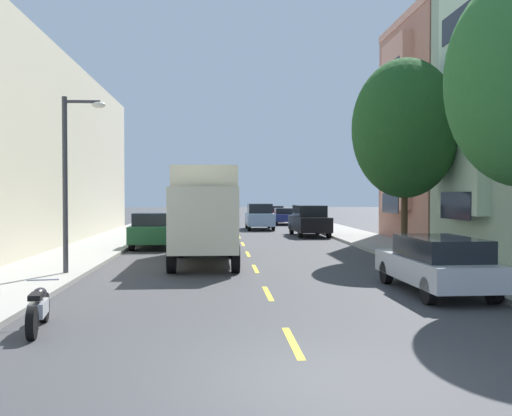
{
  "coord_description": "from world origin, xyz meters",
  "views": [
    {
      "loc": [
        -1.31,
        -7.92,
        2.6
      ],
      "look_at": [
        0.96,
        25.98,
        1.81
      ],
      "focal_mm": 40.11,
      "sensor_mm": 36.0,
      "label": 1
    }
  ],
  "objects_px": {
    "street_tree_second": "(405,129)",
    "parked_sedan_navy": "(284,216)",
    "parked_wagon_silver": "(436,263)",
    "parked_hatchback_red": "(275,214)",
    "moving_sky_sedan": "(260,216)",
    "parked_wagon_burgundy": "(182,216)",
    "parked_suv_black": "(309,220)",
    "parked_motorcycle": "(38,309)",
    "street_lamp": "(71,169)",
    "delivery_box_truck": "(205,209)",
    "parked_pickup_forest": "(155,231)"
  },
  "relations": [
    {
      "from": "street_tree_second",
      "to": "parked_sedan_navy",
      "type": "bearing_deg",
      "value": 94.28
    },
    {
      "from": "parked_wagon_silver",
      "to": "parked_hatchback_red",
      "type": "relative_size",
      "value": 1.17
    },
    {
      "from": "moving_sky_sedan",
      "to": "street_tree_second",
      "type": "bearing_deg",
      "value": -76.6
    },
    {
      "from": "parked_wagon_burgundy",
      "to": "parked_suv_black",
      "type": "distance_m",
      "value": 15.41
    },
    {
      "from": "street_tree_second",
      "to": "parked_motorcycle",
      "type": "relative_size",
      "value": 3.94
    },
    {
      "from": "parked_motorcycle",
      "to": "parked_hatchback_red",
      "type": "bearing_deg",
      "value": 78.53
    },
    {
      "from": "street_lamp",
      "to": "parked_motorcycle",
      "type": "bearing_deg",
      "value": -80.72
    },
    {
      "from": "parked_wagon_burgundy",
      "to": "parked_sedan_navy",
      "type": "xyz_separation_m",
      "value": [
        8.78,
        1.22,
        -0.05
      ]
    },
    {
      "from": "delivery_box_truck",
      "to": "parked_motorcycle",
      "type": "relative_size",
      "value": 3.87
    },
    {
      "from": "delivery_box_truck",
      "to": "parked_motorcycle",
      "type": "xyz_separation_m",
      "value": [
        -2.95,
        -11.19,
        -1.62
      ]
    },
    {
      "from": "street_tree_second",
      "to": "delivery_box_truck",
      "type": "relative_size",
      "value": 1.02
    },
    {
      "from": "parked_suv_black",
      "to": "parked_sedan_navy",
      "type": "xyz_separation_m",
      "value": [
        0.01,
        13.89,
        -0.24
      ]
    },
    {
      "from": "moving_sky_sedan",
      "to": "parked_hatchback_red",
      "type": "bearing_deg",
      "value": 79.39
    },
    {
      "from": "delivery_box_truck",
      "to": "parked_sedan_navy",
      "type": "relative_size",
      "value": 1.75
    },
    {
      "from": "parked_sedan_navy",
      "to": "street_tree_second",
      "type": "bearing_deg",
      "value": -85.72
    },
    {
      "from": "parked_suv_black",
      "to": "moving_sky_sedan",
      "type": "relative_size",
      "value": 1.01
    },
    {
      "from": "parked_sedan_navy",
      "to": "parked_suv_black",
      "type": "bearing_deg",
      "value": -90.05
    },
    {
      "from": "parked_wagon_burgundy",
      "to": "moving_sky_sedan",
      "type": "distance_m",
      "value": 8.39
    },
    {
      "from": "parked_wagon_burgundy",
      "to": "street_lamp",
      "type": "bearing_deg",
      "value": -93.03
    },
    {
      "from": "street_lamp",
      "to": "delivery_box_truck",
      "type": "height_order",
      "value": "street_lamp"
    },
    {
      "from": "parked_suv_black",
      "to": "parked_wagon_burgundy",
      "type": "bearing_deg",
      "value": 124.66
    },
    {
      "from": "street_lamp",
      "to": "moving_sky_sedan",
      "type": "height_order",
      "value": "street_lamp"
    },
    {
      "from": "street_lamp",
      "to": "parked_wagon_silver",
      "type": "distance_m",
      "value": 11.29
    },
    {
      "from": "street_lamp",
      "to": "street_tree_second",
      "type": "bearing_deg",
      "value": 21.5
    },
    {
      "from": "delivery_box_truck",
      "to": "moving_sky_sedan",
      "type": "bearing_deg",
      "value": 79.85
    },
    {
      "from": "street_tree_second",
      "to": "parked_sedan_navy",
      "type": "distance_m",
      "value": 26.7
    },
    {
      "from": "street_lamp",
      "to": "parked_wagon_silver",
      "type": "height_order",
      "value": "street_lamp"
    },
    {
      "from": "parked_wagon_burgundy",
      "to": "parked_pickup_forest",
      "type": "xyz_separation_m",
      "value": [
        -0.07,
        -19.75,
        0.02
      ]
    },
    {
      "from": "parked_pickup_forest",
      "to": "parked_motorcycle",
      "type": "bearing_deg",
      "value": -91.15
    },
    {
      "from": "delivery_box_truck",
      "to": "parked_motorcycle",
      "type": "bearing_deg",
      "value": -104.77
    },
    {
      "from": "delivery_box_truck",
      "to": "parked_wagon_silver",
      "type": "relative_size",
      "value": 1.68
    },
    {
      "from": "parked_wagon_burgundy",
      "to": "parked_pickup_forest",
      "type": "relative_size",
      "value": 0.89
    },
    {
      "from": "parked_suv_black",
      "to": "parked_pickup_forest",
      "type": "xyz_separation_m",
      "value": [
        -8.83,
        -7.07,
        -0.16
      ]
    },
    {
      "from": "street_tree_second",
      "to": "delivery_box_truck",
      "type": "height_order",
      "value": "street_tree_second"
    },
    {
      "from": "street_tree_second",
      "to": "parked_wagon_burgundy",
      "type": "height_order",
      "value": "street_tree_second"
    },
    {
      "from": "parked_pickup_forest",
      "to": "street_tree_second",
      "type": "bearing_deg",
      "value": -26.0
    },
    {
      "from": "parked_suv_black",
      "to": "moving_sky_sedan",
      "type": "distance_m",
      "value": 7.45
    },
    {
      "from": "delivery_box_truck",
      "to": "parked_motorcycle",
      "type": "height_order",
      "value": "delivery_box_truck"
    },
    {
      "from": "street_tree_second",
      "to": "street_lamp",
      "type": "height_order",
      "value": "street_tree_second"
    },
    {
      "from": "street_lamp",
      "to": "parked_wagon_burgundy",
      "type": "height_order",
      "value": "street_lamp"
    },
    {
      "from": "street_tree_second",
      "to": "parked_suv_black",
      "type": "distance_m",
      "value": 13.23
    },
    {
      "from": "parked_wagon_silver",
      "to": "parked_sedan_navy",
      "type": "xyz_separation_m",
      "value": [
        0.0,
        34.75,
        -0.05
      ]
    },
    {
      "from": "parked_suv_black",
      "to": "parked_motorcycle",
      "type": "bearing_deg",
      "value": -110.66
    },
    {
      "from": "parked_hatchback_red",
      "to": "parked_pickup_forest",
      "type": "bearing_deg",
      "value": -107.72
    },
    {
      "from": "street_tree_second",
      "to": "moving_sky_sedan",
      "type": "distance_m",
      "value": 20.32
    },
    {
      "from": "parked_pickup_forest",
      "to": "parked_motorcycle",
      "type": "distance_m",
      "value": 17.28
    },
    {
      "from": "street_lamp",
      "to": "parked_wagon_burgundy",
      "type": "bearing_deg",
      "value": 86.97
    },
    {
      "from": "parked_suv_black",
      "to": "parked_sedan_navy",
      "type": "distance_m",
      "value": 13.9
    },
    {
      "from": "delivery_box_truck",
      "to": "parked_suv_black",
      "type": "xyz_separation_m",
      "value": [
        6.23,
        13.15,
        -1.05
      ]
    },
    {
      "from": "parked_wagon_silver",
      "to": "moving_sky_sedan",
      "type": "relative_size",
      "value": 0.99
    }
  ]
}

